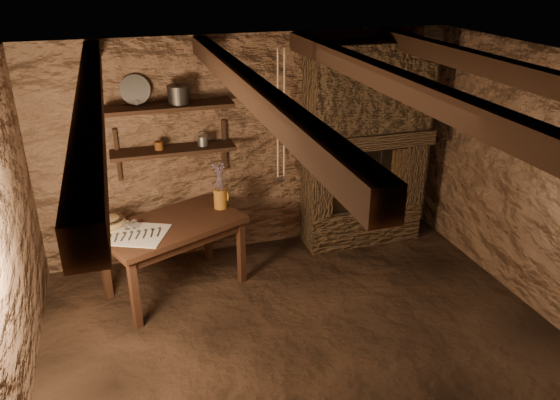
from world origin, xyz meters
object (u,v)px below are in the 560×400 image
object	(u,v)px
stoneware_jug	(220,189)
red_pot	(379,184)
work_table	(174,254)
iron_stockpot	(179,96)
wooden_bowl	(108,222)

from	to	relation	value
stoneware_jug	red_pot	world-z (taller)	stoneware_jug
work_table	iron_stockpot	xyz separation A→B (m)	(0.22, 0.54, 1.45)
work_table	stoneware_jug	distance (m)	0.79
iron_stockpot	red_pot	xyz separation A→B (m)	(2.20, -0.12, -1.15)
wooden_bowl	red_pot	bearing A→B (deg)	5.85
work_table	red_pot	xyz separation A→B (m)	(2.42, 0.42, 0.29)
wooden_bowl	work_table	bearing A→B (deg)	-10.87
wooden_bowl	iron_stockpot	xyz separation A→B (m)	(0.80, 0.43, 1.06)
work_table	stoneware_jug	bearing A→B (deg)	-1.99
stoneware_jug	red_pot	xyz separation A→B (m)	(1.90, 0.21, -0.26)
red_pot	work_table	bearing A→B (deg)	-170.19
work_table	red_pot	bearing A→B (deg)	-13.50
work_table	red_pot	distance (m)	2.48
stoneware_jug	red_pot	size ratio (longest dim) A/B	0.88
red_pot	wooden_bowl	bearing A→B (deg)	-174.15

